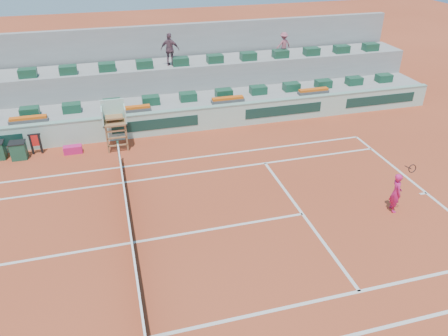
{
  "coord_description": "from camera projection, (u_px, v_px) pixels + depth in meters",
  "views": [
    {
      "loc": [
        -0.06,
        -12.22,
        9.71
      ],
      "look_at": [
        4.0,
        2.5,
        1.0
      ],
      "focal_mm": 35.0,
      "sensor_mm": 36.0,
      "label": 1
    }
  ],
  "objects": [
    {
      "name": "seating_tier_upper",
      "position": [
        110.0,
        90.0,
        24.72
      ],
      "size": [
        36.0,
        2.4,
        2.6
      ],
      "primitive_type": "cube",
      "color": "#999996",
      "rests_on": "ground"
    },
    {
      "name": "seating_tier_lower",
      "position": [
        113.0,
        112.0,
        23.72
      ],
      "size": [
        36.0,
        4.0,
        1.2
      ],
      "primitive_type": "cube",
      "color": "#999996",
      "rests_on": "ground"
    },
    {
      "name": "spectator_right",
      "position": [
        284.0,
        44.0,
        25.78
      ],
      "size": [
        0.99,
        0.7,
        1.4
      ],
      "primitive_type": "imported",
      "rotation": [
        0.0,
        0.0,
        3.35
      ],
      "color": "#A75362",
      "rests_on": "seating_tier_upper"
    },
    {
      "name": "advertising_hoarding",
      "position": [
        116.0,
        128.0,
        21.87
      ],
      "size": [
        36.0,
        0.34,
        1.26
      ],
      "color": "#ABD7C4",
      "rests_on": "ground"
    },
    {
      "name": "tennis_player",
      "position": [
        396.0,
        192.0,
        16.36
      ],
      "size": [
        0.52,
        0.89,
        2.28
      ],
      "color": "#D31B69",
      "rests_on": "ground"
    },
    {
      "name": "seat_row_upper",
      "position": [
        107.0,
        67.0,
        23.46
      ],
      "size": [
        32.9,
        0.6,
        0.44
      ],
      "color": "#174730",
      "rests_on": "seating_tier_upper"
    },
    {
      "name": "seat_row_lower",
      "position": [
        112.0,
        104.0,
        22.56
      ],
      "size": [
        32.9,
        0.6,
        0.44
      ],
      "color": "#174730",
      "rests_on": "seating_tier_lower"
    },
    {
      "name": "flower_planters",
      "position": [
        82.0,
        114.0,
        21.59
      ],
      "size": [
        26.8,
        0.36,
        0.28
      ],
      "color": "#4F4F4F",
      "rests_on": "seating_tier_lower"
    },
    {
      "name": "tennis_net",
      "position": [
        130.0,
        231.0,
        14.8
      ],
      "size": [
        0.1,
        11.97,
        1.1
      ],
      "color": "black",
      "rests_on": "ground"
    },
    {
      "name": "drink_cooler_a",
      "position": [
        19.0,
        150.0,
        20.18
      ],
      "size": [
        0.71,
        0.61,
        0.84
      ],
      "color": "#184832",
      "rests_on": "ground"
    },
    {
      "name": "ground",
      "position": [
        132.0,
        243.0,
        15.06
      ],
      "size": [
        90.0,
        90.0,
        0.0
      ],
      "primitive_type": "plane",
      "color": "#9F391E",
      "rests_on": "ground"
    },
    {
      "name": "stadium_back_wall",
      "position": [
        107.0,
        67.0,
        25.61
      ],
      "size": [
        36.0,
        0.4,
        4.4
      ],
      "primitive_type": "cube",
      "color": "#999996",
      "rests_on": "ground"
    },
    {
      "name": "spectator_mid",
      "position": [
        170.0,
        50.0,
        24.0
      ],
      "size": [
        1.13,
        0.79,
        1.78
      ],
      "primitive_type": "imported",
      "rotation": [
        0.0,
        0.0,
        2.77
      ],
      "color": "#6A4753",
      "rests_on": "seating_tier_upper"
    },
    {
      "name": "towel_rack",
      "position": [
        35.0,
        142.0,
        20.51
      ],
      "size": [
        0.57,
        0.1,
        1.03
      ],
      "color": "black",
      "rests_on": "ground"
    },
    {
      "name": "umpire_chair",
      "position": [
        114.0,
        119.0,
        20.57
      ],
      "size": [
        1.1,
        0.9,
        2.4
      ],
      "color": "brown",
      "rests_on": "ground"
    },
    {
      "name": "court_lines",
      "position": [
        132.0,
        243.0,
        15.05
      ],
      "size": [
        23.89,
        11.09,
        0.01
      ],
      "color": "silver",
      "rests_on": "ground"
    },
    {
      "name": "player_bag",
      "position": [
        73.0,
        150.0,
        20.76
      ],
      "size": [
        0.85,
        0.38,
        0.38
      ],
      "primitive_type": "cube",
      "color": "#D31B69",
      "rests_on": "ground"
    }
  ]
}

